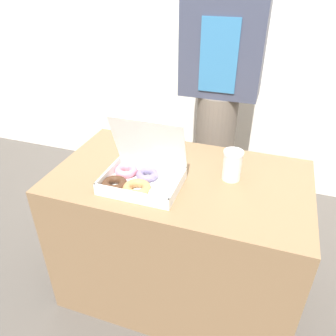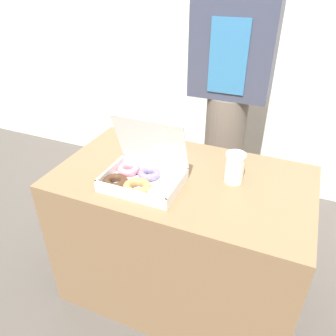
% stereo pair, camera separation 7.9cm
% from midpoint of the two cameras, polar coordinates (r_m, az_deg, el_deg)
% --- Properties ---
extents(ground_plane, '(14.00, 14.00, 0.00)m').
position_cam_midpoint_polar(ground_plane, '(1.90, 3.23, -19.83)').
color(ground_plane, '#4C4742').
extents(wall_back, '(10.00, 0.05, 2.60)m').
position_cam_midpoint_polar(wall_back, '(2.34, 15.47, 26.14)').
color(wall_back, silver).
rests_on(wall_back, ground_plane).
extents(table, '(1.10, 0.64, 0.72)m').
position_cam_midpoint_polar(table, '(1.64, 3.61, -11.99)').
color(table, brown).
rests_on(table, ground_plane).
extents(donut_box, '(0.32, 0.25, 0.27)m').
position_cam_midpoint_polar(donut_box, '(1.34, -3.18, -1.34)').
color(donut_box, white).
rests_on(donut_box, table).
extents(coffee_cup, '(0.08, 0.08, 0.13)m').
position_cam_midpoint_polar(coffee_cup, '(1.38, 13.14, 0.04)').
color(coffee_cup, silver).
rests_on(coffee_cup, table).
extents(person_customer, '(0.42, 0.24, 1.68)m').
position_cam_midpoint_polar(person_customer, '(1.87, 11.90, 13.63)').
color(person_customer, '#665B51').
rests_on(person_customer, ground_plane).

